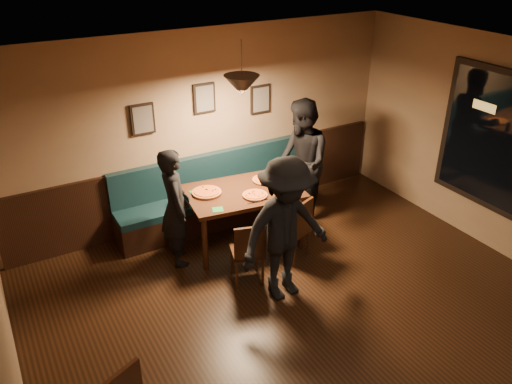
# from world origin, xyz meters

# --- Properties ---
(floor) EXTENTS (7.00, 7.00, 0.00)m
(floor) POSITION_xyz_m (0.00, 0.00, 0.00)
(floor) COLOR black
(floor) RESTS_ON ground
(ceiling) EXTENTS (7.00, 7.00, 0.00)m
(ceiling) POSITION_xyz_m (0.00, 0.00, 2.80)
(ceiling) COLOR silver
(ceiling) RESTS_ON ground
(wall_back) EXTENTS (6.00, 0.00, 6.00)m
(wall_back) POSITION_xyz_m (0.00, 3.50, 1.40)
(wall_back) COLOR #8C704F
(wall_back) RESTS_ON ground
(wall_left) EXTENTS (0.00, 7.00, 7.00)m
(wall_left) POSITION_xyz_m (-3.00, 0.00, 1.40)
(wall_left) COLOR #8C704F
(wall_left) RESTS_ON ground
(wainscot) EXTENTS (5.88, 0.06, 1.00)m
(wainscot) POSITION_xyz_m (0.00, 3.47, 0.50)
(wainscot) COLOR black
(wainscot) RESTS_ON ground
(booth_bench) EXTENTS (3.00, 0.60, 1.00)m
(booth_bench) POSITION_xyz_m (0.00, 3.20, 0.50)
(booth_bench) COLOR #0F232D
(booth_bench) RESTS_ON ground
(picture_left) EXTENTS (0.32, 0.04, 0.42)m
(picture_left) POSITION_xyz_m (-0.90, 3.47, 1.70)
(picture_left) COLOR black
(picture_left) RESTS_ON wall_back
(picture_center) EXTENTS (0.32, 0.04, 0.42)m
(picture_center) POSITION_xyz_m (0.00, 3.47, 1.85)
(picture_center) COLOR black
(picture_center) RESTS_ON wall_back
(picture_right) EXTENTS (0.32, 0.04, 0.42)m
(picture_right) POSITION_xyz_m (0.90, 3.47, 1.70)
(picture_right) COLOR black
(picture_right) RESTS_ON wall_back
(pendant_lamp) EXTENTS (0.44, 0.44, 0.25)m
(pendant_lamp) POSITION_xyz_m (0.08, 2.51, 2.25)
(pendant_lamp) COLOR black
(pendant_lamp) RESTS_ON ceiling
(dining_table) EXTENTS (1.64, 1.17, 0.82)m
(dining_table) POSITION_xyz_m (0.08, 2.51, 0.41)
(dining_table) COLOR black
(dining_table) RESTS_ON floor
(chair_near_left) EXTENTS (0.47, 0.47, 0.86)m
(chair_near_left) POSITION_xyz_m (-0.29, 1.74, 0.43)
(chair_near_left) COLOR black
(chair_near_left) RESTS_ON floor
(chair_near_right) EXTENTS (0.51, 0.51, 0.89)m
(chair_near_right) POSITION_xyz_m (0.46, 1.89, 0.44)
(chair_near_right) COLOR black
(chair_near_right) RESTS_ON floor
(diner_left) EXTENTS (0.49, 0.64, 1.59)m
(diner_left) POSITION_xyz_m (-0.87, 2.56, 0.80)
(diner_left) COLOR black
(diner_left) RESTS_ON floor
(diner_right) EXTENTS (0.93, 1.07, 1.86)m
(diner_right) POSITION_xyz_m (1.13, 2.68, 0.93)
(diner_right) COLOR black
(diner_right) RESTS_ON floor
(diner_front) EXTENTS (1.18, 0.72, 1.78)m
(diner_front) POSITION_xyz_m (-0.03, 1.27, 0.89)
(diner_front) COLOR black
(diner_front) RESTS_ON floor
(pizza_a) EXTENTS (0.49, 0.49, 0.04)m
(pizza_a) POSITION_xyz_m (-0.38, 2.66, 0.84)
(pizza_a) COLOR gold
(pizza_a) RESTS_ON dining_table
(pizza_b) EXTENTS (0.40, 0.40, 0.04)m
(pizza_b) POSITION_xyz_m (0.14, 2.29, 0.84)
(pizza_b) COLOR orange
(pizza_b) RESTS_ON dining_table
(pizza_c) EXTENTS (0.38, 0.38, 0.04)m
(pizza_c) POSITION_xyz_m (0.48, 2.62, 0.84)
(pizza_c) COLOR orange
(pizza_c) RESTS_ON dining_table
(soda_glass) EXTENTS (0.07, 0.07, 0.14)m
(soda_glass) POSITION_xyz_m (0.70, 2.26, 0.89)
(soda_glass) COLOR black
(soda_glass) RESTS_ON dining_table
(tabasco_bottle) EXTENTS (0.03, 0.03, 0.12)m
(tabasco_bottle) POSITION_xyz_m (0.64, 2.50, 0.88)
(tabasco_bottle) COLOR #9C050C
(tabasco_bottle) RESTS_ON dining_table
(napkin_a) EXTENTS (0.13, 0.13, 0.01)m
(napkin_a) POSITION_xyz_m (-0.50, 2.78, 0.82)
(napkin_a) COLOR #1B662B
(napkin_a) RESTS_ON dining_table
(napkin_b) EXTENTS (0.17, 0.17, 0.01)m
(napkin_b) POSITION_xyz_m (-0.45, 2.20, 0.82)
(napkin_b) COLOR #217C36
(napkin_b) RESTS_ON dining_table
(cutlery_set) EXTENTS (0.19, 0.05, 0.00)m
(cutlery_set) POSITION_xyz_m (0.09, 2.14, 0.82)
(cutlery_set) COLOR silver
(cutlery_set) RESTS_ON dining_table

